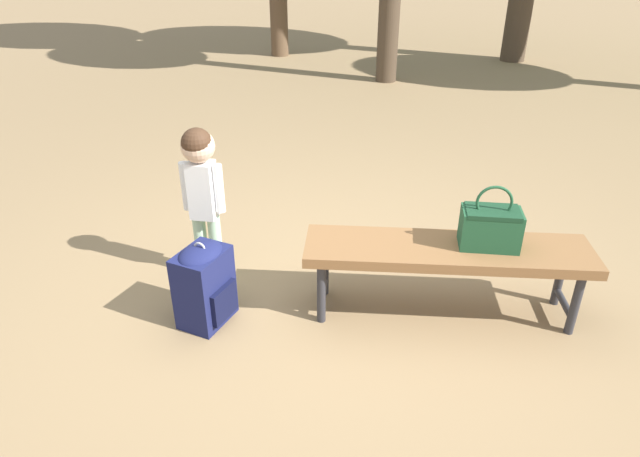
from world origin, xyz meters
name	(u,v)px	position (x,y,z in m)	size (l,w,h in m)	color
ground_plane	(318,295)	(0.00, 0.00, 0.00)	(40.00, 40.00, 0.00)	#8C704C
park_bench	(447,255)	(-0.74, 0.07, 0.39)	(1.62, 0.49, 0.45)	brown
handbag	(490,226)	(-0.96, 0.04, 0.58)	(0.32, 0.19, 0.37)	#1E4C2D
child_standing	(201,181)	(0.73, -0.15, 0.67)	(0.27, 0.20, 1.00)	#B2D8B2
backpack_large	(204,282)	(0.60, 0.33, 0.26)	(0.32, 0.36, 0.52)	#191E4C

